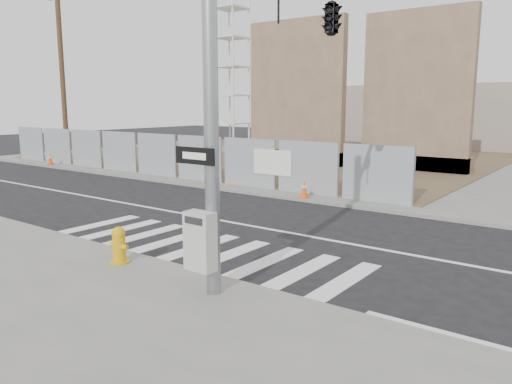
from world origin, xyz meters
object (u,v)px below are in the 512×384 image
Objects in this scene: crane_tower at (231,24)px; fire_hydrant at (119,245)px; signal_pole at (298,42)px; traffic_cone_b at (130,165)px; traffic_cone_a at (50,159)px; traffic_cone_d at (304,189)px; traffic_cone_c at (234,176)px.

crane_tower is 27.56m from fire_hydrant.
fire_hydrant is (14.71, -21.71, -8.51)m from crane_tower.
signal_pole is 9.77× the size of traffic_cone_b.
fire_hydrant is at bearing -27.11° from traffic_cone_a.
traffic_cone_a is at bearing 162.79° from signal_pole.
traffic_cone_a is 16.68m from traffic_cone_d.
traffic_cone_b is at bearing 179.75° from traffic_cone_c.
traffic_cone_c is at bearing 99.98° from fire_hydrant.
fire_hydrant reaches higher than traffic_cone_c.
traffic_cone_a is (-2.73, -12.78, -8.57)m from crane_tower.
signal_pole is at bearing -43.21° from traffic_cone_c.
traffic_cone_b is (-14.43, 7.20, -4.31)m from signal_pole.
signal_pole is 11.17× the size of traffic_cone_d.
crane_tower is 26.60× the size of traffic_cone_a.
traffic_cone_c is at bearing -50.29° from crane_tower.
signal_pole is at bearing -26.52° from traffic_cone_b.
crane_tower is 17.65m from traffic_cone_c.
traffic_cone_b reaches higher than traffic_cone_d.
traffic_cone_d is (4.09, -0.91, -0.04)m from traffic_cone_c.
signal_pole is 8.75× the size of fire_hydrant.
traffic_cone_a is (-17.43, 8.93, -0.06)m from fire_hydrant.
traffic_cone_d is (-0.75, 8.93, -0.09)m from fire_hydrant.
crane_tower reaches higher than traffic_cone_a.
traffic_cone_c is (-7.63, 7.17, -4.31)m from signal_pole.
signal_pole is 16.70m from traffic_cone_b.
traffic_cone_a is at bearing -102.04° from crane_tower.
traffic_cone_b reaches higher than traffic_cone_c.
traffic_cone_b is at bearing 153.48° from signal_pole.
fire_hydrant is at bearing -55.88° from crane_tower.
traffic_cone_c is (12.59, 0.91, 0.02)m from traffic_cone_a.
traffic_cone_a is (-20.22, 6.27, -4.33)m from signal_pole.
crane_tower reaches higher than traffic_cone_c.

